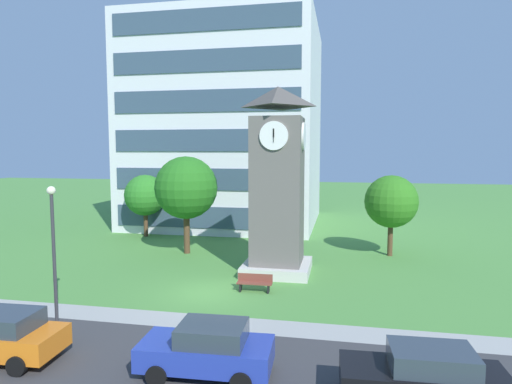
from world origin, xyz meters
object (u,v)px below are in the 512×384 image
parked_car_blue (208,349)px  park_bench (255,283)px  tree_streetside (186,188)px  street_lamp (53,238)px  parked_car_orange (1,336)px  tree_by_building (391,202)px  clock_tower (278,191)px  tree_near_tower (145,195)px  parked_car_black (425,377)px

parked_car_blue → park_bench: bearing=91.1°
tree_streetside → parked_car_blue: bearing=-67.6°
street_lamp → tree_streetside: size_ratio=0.84×
park_bench → parked_car_orange: parked_car_orange is taller
tree_streetside → tree_by_building: size_ratio=1.23×
park_bench → tree_by_building: bearing=50.9°
tree_by_building → park_bench: bearing=-129.1°
clock_tower → tree_streetside: bearing=152.7°
street_lamp → tree_streetside: (1.17, 12.68, 1.04)m
street_lamp → tree_near_tower: size_ratio=1.10×
parked_car_orange → tree_near_tower: bearing=102.5°
parked_car_orange → tree_by_building: bearing=51.2°
parked_car_orange → parked_car_blue: (7.24, 0.41, 0.00)m
tree_streetside → parked_car_orange: (-0.76, -16.18, -3.73)m
park_bench → parked_car_black: 11.15m
street_lamp → parked_car_black: 14.84m
clock_tower → tree_near_tower: (-12.40, 8.64, -1.39)m
park_bench → parked_car_black: bearing=-53.3°
clock_tower → parked_car_blue: (-0.44, -12.20, -3.98)m
tree_near_tower → tree_by_building: bearing=-9.0°
street_lamp → tree_near_tower: bearing=103.6°
tree_near_tower → parked_car_orange: tree_near_tower is taller
tree_by_building → tree_near_tower: bearing=171.0°
clock_tower → tree_by_building: bearing=38.7°
park_bench → parked_car_black: (6.66, -8.93, 0.40)m
tree_streetside → parked_car_blue: 17.45m
park_bench → parked_car_blue: bearing=-88.9°
tree_streetside → tree_near_tower: tree_streetside is taller
tree_streetside → street_lamp: bearing=-95.3°
park_bench → street_lamp: 9.71m
parked_car_black → tree_near_tower: bearing=130.9°
tree_near_tower → parked_car_orange: (4.72, -21.25, -2.59)m
tree_near_tower → parked_car_black: size_ratio=1.12×
tree_by_building → street_lamp: bearing=-135.7°
street_lamp → tree_by_building: (15.05, 14.67, 0.16)m
street_lamp → tree_by_building: street_lamp is taller
clock_tower → street_lamp: 12.25m
parked_car_orange → park_bench: bearing=51.4°
park_bench → parked_car_orange: 11.35m
street_lamp → clock_tower: bearing=48.3°
parked_car_orange → parked_car_black: size_ratio=0.93×
tree_streetside → parked_car_orange: tree_streetside is taller
clock_tower → tree_by_building: size_ratio=1.96×
tree_by_building → parked_car_blue: bearing=-112.6°
parked_car_black → park_bench: bearing=126.7°
park_bench → tree_streetside: size_ratio=0.27×
parked_car_black → parked_car_orange: bearing=179.7°
tree_near_tower → parked_car_blue: 24.17m
tree_streetside → parked_car_black: (12.98, -16.25, -3.73)m
clock_tower → parked_car_black: bearing=-64.5°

